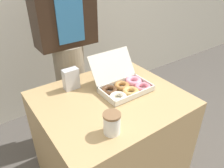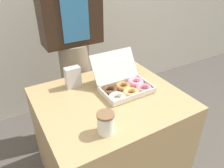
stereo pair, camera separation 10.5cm
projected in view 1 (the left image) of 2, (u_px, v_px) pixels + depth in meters
name	position (u px, v px, depth m)	size (l,w,h in m)	color
table	(111.00, 140.00, 1.57)	(0.90, 0.78, 0.74)	tan
donut_box	(125.00, 86.00, 1.44)	(0.36, 0.34, 0.22)	silver
coffee_cup	(112.00, 123.00, 1.08)	(0.09, 0.09, 0.12)	white
napkin_holder	(71.00, 79.00, 1.44)	(0.10, 0.06, 0.14)	silver
person_customer	(67.00, 41.00, 1.65)	(0.44, 0.24, 1.76)	gray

